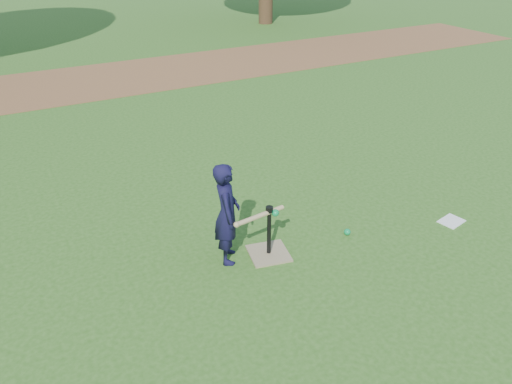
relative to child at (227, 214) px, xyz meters
name	(u,v)px	position (x,y,z in m)	size (l,w,h in m)	color
ground	(282,231)	(0.80, 0.18, -0.58)	(80.00, 80.00, 0.00)	#285116
dirt_strip	(119,78)	(0.80, 7.68, -0.57)	(24.00, 3.00, 0.01)	brown
child	(227,214)	(0.00, 0.00, 0.00)	(0.42, 0.28, 1.15)	black
wiffle_ball_ground	(347,232)	(1.44, -0.25, -0.54)	(0.08, 0.08, 0.08)	#0C8645
clipboard	(451,221)	(2.77, -0.63, -0.57)	(0.30, 0.23, 0.01)	silver
batting_tee	(269,246)	(0.43, -0.15, -0.47)	(0.51, 0.51, 0.61)	#907D5B
swing_action	(261,216)	(0.32, -0.17, -0.03)	(0.63, 0.14, 0.09)	tan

